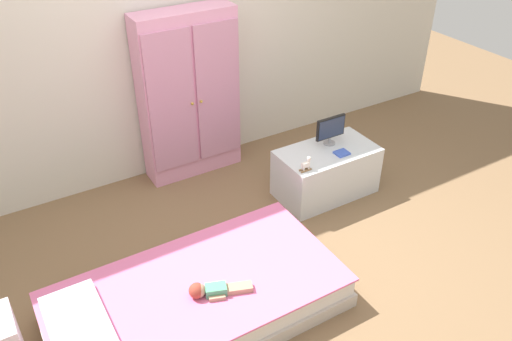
# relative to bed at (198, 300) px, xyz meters

# --- Properties ---
(ground_plane) EXTENTS (10.00, 10.00, 0.02)m
(ground_plane) POSITION_rel_bed_xyz_m (0.53, 0.18, -0.13)
(ground_plane) COLOR brown
(back_wall) EXTENTS (6.40, 0.05, 2.70)m
(back_wall) POSITION_rel_bed_xyz_m (0.53, 1.76, 1.23)
(back_wall) COLOR silver
(back_wall) RESTS_ON ground_plane
(bed) EXTENTS (1.83, 0.95, 0.24)m
(bed) POSITION_rel_bed_xyz_m (0.00, 0.00, 0.00)
(bed) COLOR beige
(bed) RESTS_ON ground_plane
(pillow) EXTENTS (0.32, 0.69, 0.05)m
(pillow) POSITION_rel_bed_xyz_m (-0.72, 0.00, 0.15)
(pillow) COLOR silver
(pillow) RESTS_ON bed
(doll) EXTENTS (0.38, 0.20, 0.10)m
(doll) POSITION_rel_bed_xyz_m (0.03, -0.10, 0.16)
(doll) COLOR #4CA375
(doll) RESTS_ON bed
(wardrobe) EXTENTS (0.84, 0.30, 1.46)m
(wardrobe) POSITION_rel_bed_xyz_m (0.71, 1.58, 0.61)
(wardrobe) COLOR #E599BC
(wardrobe) RESTS_ON ground_plane
(tv_stand) EXTENTS (0.82, 0.46, 0.42)m
(tv_stand) POSITION_rel_bed_xyz_m (1.51, 0.66, 0.09)
(tv_stand) COLOR silver
(tv_stand) RESTS_ON ground_plane
(tv_monitor) EXTENTS (0.27, 0.10, 0.25)m
(tv_monitor) POSITION_rel_bed_xyz_m (1.58, 0.74, 0.44)
(tv_monitor) COLOR #99999E
(tv_monitor) RESTS_ON tv_stand
(rocking_horse_toy) EXTENTS (0.10, 0.04, 0.12)m
(rocking_horse_toy) POSITION_rel_bed_xyz_m (1.18, 0.51, 0.36)
(rocking_horse_toy) COLOR #8E6642
(rocking_horse_toy) RESTS_ON tv_stand
(book_blue) EXTENTS (0.11, 0.10, 0.02)m
(book_blue) POSITION_rel_bed_xyz_m (1.57, 0.56, 0.31)
(book_blue) COLOR blue
(book_blue) RESTS_ON tv_stand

